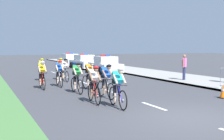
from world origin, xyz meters
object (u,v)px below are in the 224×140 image
object	(u,v)px
cyclist_sixth	(42,74)
cyclist_tenth	(42,69)
cyclist_fifth	(90,75)
cyclist_ninth	(60,69)
cyclist_lead	(118,87)
cyclist_third	(106,80)
cyclist_seventh	(59,73)
spectator_middle	(184,65)
cyclist_fourth	(77,77)
police_car_second	(84,62)
cyclist_eighth	(64,70)
cyclist_second	(94,84)
police_car_third	(69,60)
police_car_nearest	(105,65)
traffic_cone_mid	(223,91)

from	to	relation	value
cyclist_sixth	cyclist_tenth	distance (m)	3.72
cyclist_fifth	cyclist_ninth	bearing A→B (deg)	92.15
cyclist_tenth	cyclist_lead	bearing A→B (deg)	-84.83
cyclist_third	cyclist_sixth	bearing A→B (deg)	116.75
cyclist_seventh	spectator_middle	xyz separation A→B (m)	(8.01, -1.36, 0.30)
cyclist_fourth	spectator_middle	size ratio (longest dim) A/B	1.03
cyclist_tenth	cyclist_fourth	bearing A→B (deg)	-84.60
cyclist_fourth	cyclist_seventh	world-z (taller)	same
cyclist_fifth	cyclist_sixth	xyz separation A→B (m)	(-2.21, 1.48, 0.00)
cyclist_third	cyclist_ninth	world-z (taller)	same
cyclist_lead	cyclist_sixth	xyz separation A→B (m)	(-1.59, 5.97, 0.00)
cyclist_fourth	police_car_second	size ratio (longest dim) A/B	0.39
cyclist_ninth	spectator_middle	size ratio (longest dim) A/B	1.03
cyclist_third	cyclist_eighth	bearing A→B (deg)	89.92
cyclist_second	cyclist_sixth	size ratio (longest dim) A/B	1.00
cyclist_sixth	cyclist_lead	bearing A→B (deg)	-75.09
cyclist_second	police_car_second	xyz separation A→B (m)	(5.84, 17.32, -0.11)
cyclist_eighth	police_car_third	size ratio (longest dim) A/B	0.39
cyclist_lead	spectator_middle	size ratio (longest dim) A/B	1.03
cyclist_second	police_car_third	distance (m)	23.32
cyclist_sixth	police_car_third	xyz separation A→B (m)	(6.96, 17.81, -0.11)
cyclist_eighth	cyclist_fourth	bearing A→B (deg)	-98.86
cyclist_third	police_car_nearest	xyz separation A→B (m)	(4.95, 11.01, -0.11)
cyclist_lead	cyclist_sixth	distance (m)	6.18
cyclist_ninth	police_car_second	world-z (taller)	police_car_second
cyclist_eighth	police_car_nearest	xyz separation A→B (m)	(4.94, 4.33, -0.11)
cyclist_ninth	cyclist_third	bearing A→B (deg)	-90.05
cyclist_fifth	cyclist_eighth	bearing A→B (deg)	92.63
cyclist_sixth	cyclist_fifth	bearing A→B (deg)	-33.70
cyclist_fifth	police_car_third	distance (m)	19.86
spectator_middle	cyclist_second	bearing A→B (deg)	-154.24
police_car_nearest	police_car_third	bearing A→B (deg)	89.99
police_car_second	police_car_third	bearing A→B (deg)	90.00
traffic_cone_mid	cyclist_eighth	bearing A→B (deg)	117.36
cyclist_fourth	police_car_second	distance (m)	15.78
cyclist_fourth	cyclist_tenth	world-z (taller)	same
cyclist_fourth	traffic_cone_mid	size ratio (longest dim) A/B	2.69
cyclist_second	cyclist_third	world-z (taller)	same
cyclist_lead	traffic_cone_mid	size ratio (longest dim) A/B	2.69
cyclist_second	cyclist_eighth	world-z (taller)	same
cyclist_fifth	police_car_nearest	distance (m)	9.73
cyclist_eighth	cyclist_third	bearing A→B (deg)	-90.08
cyclist_sixth	spectator_middle	size ratio (longest dim) A/B	1.03
police_car_third	cyclist_ninth	bearing A→B (deg)	-109.28
cyclist_lead	cyclist_second	xyz separation A→B (m)	(-0.47, 1.21, 0.00)
cyclist_fifth	traffic_cone_mid	distance (m)	6.60
cyclist_sixth	traffic_cone_mid	bearing A→B (deg)	-43.40
police_car_nearest	spectator_middle	xyz separation A→B (m)	(2.12, -7.94, 0.40)
spectator_middle	cyclist_lead	bearing A→B (deg)	-146.03
cyclist_third	cyclist_ninth	distance (m)	7.68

